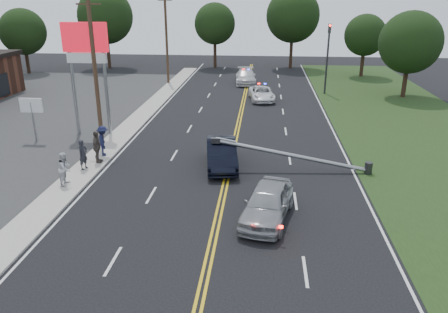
# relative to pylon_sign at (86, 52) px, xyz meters

# --- Properties ---
(ground) EXTENTS (120.00, 120.00, 0.00)m
(ground) POSITION_rel_pylon_sign_xyz_m (10.50, -14.00, -6.00)
(ground) COLOR black
(ground) RESTS_ON ground
(sidewalk) EXTENTS (1.80, 70.00, 0.12)m
(sidewalk) POSITION_rel_pylon_sign_xyz_m (2.10, -4.00, -5.94)
(sidewalk) COLOR #ABA59A
(sidewalk) RESTS_ON ground
(centerline_yellow) EXTENTS (0.36, 80.00, 0.00)m
(centerline_yellow) POSITION_rel_pylon_sign_xyz_m (10.50, -4.00, -5.99)
(centerline_yellow) COLOR gold
(centerline_yellow) RESTS_ON ground
(pylon_sign) EXTENTS (3.20, 0.35, 8.00)m
(pylon_sign) POSITION_rel_pylon_sign_xyz_m (0.00, 0.00, 0.00)
(pylon_sign) COLOR gray
(pylon_sign) RESTS_ON ground
(small_sign) EXTENTS (1.60, 0.14, 3.10)m
(small_sign) POSITION_rel_pylon_sign_xyz_m (-3.50, -2.00, -3.66)
(small_sign) COLOR gray
(small_sign) RESTS_ON ground
(traffic_signal) EXTENTS (0.28, 0.41, 7.05)m
(traffic_signal) POSITION_rel_pylon_sign_xyz_m (18.80, 16.00, -1.79)
(traffic_signal) COLOR #2D2D30
(traffic_signal) RESTS_ON ground
(fallen_streetlight) EXTENTS (9.36, 0.44, 1.91)m
(fallen_streetlight) POSITION_rel_pylon_sign_xyz_m (14.69, -6.00, -5.08)
(fallen_streetlight) COLOR #2D2D30
(fallen_streetlight) RESTS_ON ground
(utility_pole_mid) EXTENTS (1.60, 0.28, 10.00)m
(utility_pole_mid) POSITION_rel_pylon_sign_xyz_m (1.30, -2.00, -0.91)
(utility_pole_mid) COLOR #382619
(utility_pole_mid) RESTS_ON ground
(utility_pole_far) EXTENTS (1.60, 0.28, 10.00)m
(utility_pole_far) POSITION_rel_pylon_sign_xyz_m (1.30, 20.00, -0.91)
(utility_pole_far) COLOR #382619
(utility_pole_far) RESTS_ON ground
(tree_4) EXTENTS (5.83, 5.83, 8.24)m
(tree_4) POSITION_rel_pylon_sign_xyz_m (-18.65, 25.43, -0.69)
(tree_4) COLOR black
(tree_4) RESTS_ON ground
(tree_5) EXTENTS (7.44, 7.44, 10.76)m
(tree_5) POSITION_rel_pylon_sign_xyz_m (-9.42, 30.57, 1.03)
(tree_5) COLOR black
(tree_5) RESTS_ON ground
(tree_6) EXTENTS (5.64, 5.64, 8.84)m
(tree_6) POSITION_rel_pylon_sign_xyz_m (5.40, 32.50, 0.01)
(tree_6) COLOR black
(tree_6) RESTS_ON ground
(tree_7) EXTENTS (7.24, 7.24, 10.72)m
(tree_7) POSITION_rel_pylon_sign_xyz_m (16.08, 32.91, 1.09)
(tree_7) COLOR black
(tree_7) RESTS_ON ground
(tree_8) EXTENTS (5.09, 5.09, 7.63)m
(tree_8) POSITION_rel_pylon_sign_xyz_m (24.72, 27.06, -0.92)
(tree_8) COLOR black
(tree_8) RESTS_ON ground
(tree_9) EXTENTS (6.02, 6.02, 8.41)m
(tree_9) POSITION_rel_pylon_sign_xyz_m (26.55, 15.19, -0.61)
(tree_9) COLOR black
(tree_9) RESTS_ON ground
(crashed_sedan) EXTENTS (2.42, 5.17, 1.64)m
(crashed_sedan) POSITION_rel_pylon_sign_xyz_m (10.03, -5.62, -5.18)
(crashed_sedan) COLOR black
(crashed_sedan) RESTS_ON ground
(waiting_sedan) EXTENTS (2.86, 5.07, 1.63)m
(waiting_sedan) POSITION_rel_pylon_sign_xyz_m (12.77, -11.99, -5.18)
(waiting_sedan) COLOR #989BA0
(waiting_sedan) RESTS_ON ground
(emergency_a) EXTENTS (2.83, 5.00, 1.32)m
(emergency_a) POSITION_rel_pylon_sign_xyz_m (12.24, 12.31, -5.34)
(emergency_a) COLOR white
(emergency_a) RESTS_ON ground
(emergency_b) EXTENTS (2.60, 5.69, 1.62)m
(emergency_b) POSITION_rel_pylon_sign_xyz_m (10.31, 20.85, -5.19)
(emergency_b) COLOR silver
(emergency_b) RESTS_ON ground
(bystander_a) EXTENTS (0.61, 0.75, 1.79)m
(bystander_a) POSITION_rel_pylon_sign_xyz_m (2.07, -7.05, -4.98)
(bystander_a) COLOR #222228
(bystander_a) RESTS_ON sidewalk
(bystander_b) EXTENTS (0.72, 0.91, 1.81)m
(bystander_b) POSITION_rel_pylon_sign_xyz_m (1.99, -9.28, -4.97)
(bystander_b) COLOR #BBBCC1
(bystander_b) RESTS_ON sidewalk
(bystander_c) EXTENTS (1.11, 1.41, 1.92)m
(bystander_c) POSITION_rel_pylon_sign_xyz_m (2.42, -4.66, -4.92)
(bystander_c) COLOR #171B3B
(bystander_c) RESTS_ON sidewalk
(bystander_d) EXTENTS (0.59, 1.21, 2.00)m
(bystander_d) POSITION_rel_pylon_sign_xyz_m (2.50, -5.95, -4.88)
(bystander_d) COLOR #544B43
(bystander_d) RESTS_ON sidewalk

